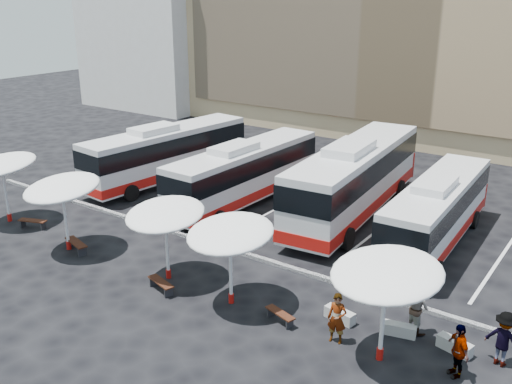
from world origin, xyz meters
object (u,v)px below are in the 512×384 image
Objects in this scene: conc_bench_1 at (400,330)px; bus_1 at (245,172)px; conc_bench_0 at (340,315)px; passenger_0 at (337,318)px; bus_0 at (168,152)px; bus_3 at (437,210)px; passenger_1 at (418,308)px; sunshade_4 at (387,274)px; passenger_3 at (504,339)px; bus_2 at (355,177)px; conc_bench_2 at (455,346)px; wood_bench_0 at (33,222)px; sunshade_1 at (62,188)px; sunshade_0 at (1,165)px; sunshade_2 at (165,214)px; sunshade_3 at (230,233)px; wood_bench_3 at (280,315)px; wood_bench_2 at (161,283)px; wood_bench_1 at (76,244)px; passenger_2 at (458,350)px.

bus_1 is at bearing 147.99° from conc_bench_1.
conc_bench_0 is 0.64× the size of passenger_0.
bus_3 is (17.49, 0.13, -0.15)m from bus_0.
bus_1 reaches higher than passenger_1.
sunshade_4 is 2.46× the size of passenger_3.
bus_2 is 11.29× the size of conc_bench_2.
conc_bench_1 is (6.58, -9.78, -1.97)m from bus_2.
sunshade_4 is (19.07, -10.05, 1.25)m from bus_0.
wood_bench_0 is 0.83× the size of passenger_0.
bus_3 is at bearing 29.45° from wood_bench_0.
sunshade_4 is 3.92× the size of conc_bench_2.
conc_bench_0 is at bearing -36.89° from bus_1.
sunshade_1 is at bearing -172.54° from conc_bench_2.
bus_2 is at bearing 19.04° from bus_1.
conc_bench_1 is (21.28, 1.74, -2.92)m from sunshade_0.
sunshade_2 is 3.48m from sunshade_3.
wood_bench_3 is 4.34m from conc_bench_1.
wood_bench_2 is at bearing -162.59° from sunshade_3.
sunshade_0 is at bearing 176.30° from wood_bench_1.
sunshade_2 is 12.30m from passenger_2.
sunshade_3 is 3.24× the size of conc_bench_2.
passenger_3 is (5.59, 0.66, 0.74)m from conc_bench_0.
bus_3 is 10.38m from passenger_2.
sunshade_1 reaches higher than passenger_0.
sunshade_3 reaches higher than passenger_1.
sunshade_2 is at bearing -110.78° from bus_2.
conc_bench_1 is (3.98, 1.75, -0.10)m from wood_bench_3.
sunshade_0 reaches higher than sunshade_3.
bus_1 is 0.85× the size of bus_2.
bus_0 reaches higher than passenger_3.
sunshade_0 is 3.38m from wood_bench_0.
conc_bench_0 is 1.04× the size of conc_bench_1.
passenger_0 is (4.90, -11.45, -1.25)m from bus_2.
passenger_0 is (-3.60, -1.80, 0.71)m from conc_bench_2.
passenger_0 reaches higher than conc_bench_2.
sunshade_2 is at bearing 5.84° from wood_bench_1.
sunshade_0 is (-8.68, -9.61, 1.26)m from bus_1.
sunshade_0 reaches higher than conc_bench_0.
conc_bench_2 is (11.72, 1.70, -2.72)m from sunshade_2.
sunshade_3 reaches higher than conc_bench_1.
sunshade_1 is at bearing 18.12° from passenger_3.
sunshade_3 reaches higher than conc_bench_0.
wood_bench_1 is 1.23× the size of wood_bench_3.
sunshade_1 is 2.76m from wood_bench_1.
conc_bench_0 is at bearing 4.13° from wood_bench_0.
sunshade_1 is 1.18× the size of sunshade_2.
sunshade_2 is 9.92m from wood_bench_0.
bus_3 is at bearing -20.02° from bus_2.
sunshade_3 is 2.10× the size of passenger_2.
wood_bench_0 is 0.80× the size of passenger_1.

